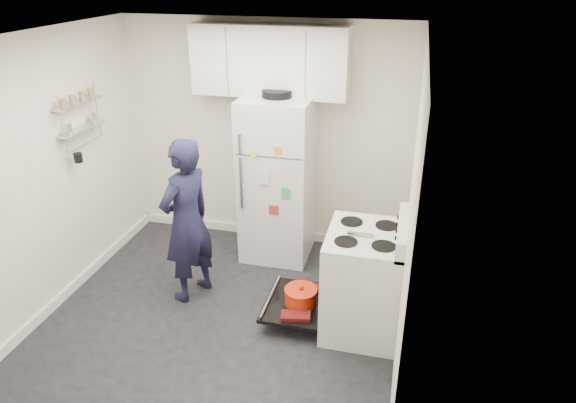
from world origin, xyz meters
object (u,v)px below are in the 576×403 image
(open_oven_door, at_px, (298,300))
(refrigerator, at_px, (278,179))
(person, at_px, (187,221))
(electric_range, at_px, (362,282))

(open_oven_door, height_order, refrigerator, refrigerator)
(open_oven_door, height_order, person, person)
(electric_range, xyz_separation_m, open_oven_door, (-0.57, -0.01, -0.28))
(electric_range, bearing_deg, person, 176.32)
(open_oven_door, xyz_separation_m, person, (-1.10, 0.11, 0.62))
(refrigerator, relative_size, person, 1.14)
(refrigerator, bearing_deg, electric_range, -46.37)
(electric_range, height_order, refrigerator, refrigerator)
(open_oven_door, bearing_deg, person, 174.05)
(open_oven_door, distance_m, refrigerator, 1.40)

